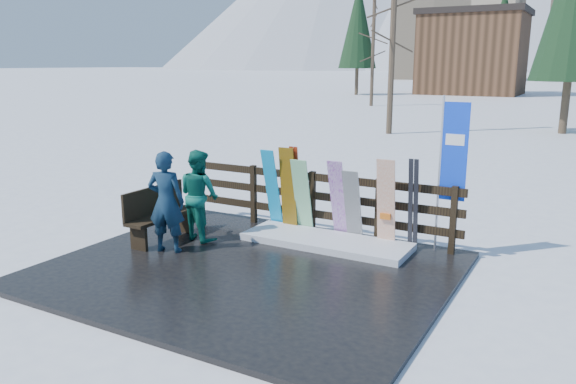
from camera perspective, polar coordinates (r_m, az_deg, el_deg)
The scene contains 16 objects.
ground at distance 8.85m, azimuth -4.06°, elevation -8.13°, with size 700.00×700.00×0.00m, color white.
deck at distance 8.84m, azimuth -4.06°, elevation -7.88°, with size 6.00×5.00×0.08m, color black.
fence at distance 10.46m, azimuth 2.49°, elevation -0.55°, with size 5.60×0.10×1.15m.
snow_patch at distance 9.86m, azimuth 3.87°, elevation -5.03°, with size 2.95×1.00×0.12m, color white.
bench at distance 10.24m, azimuth -12.99°, elevation -2.00°, with size 0.41×1.50×0.97m.
snowboard_0 at distance 10.59m, azimuth -1.60°, elevation 0.27°, with size 0.26×0.03×1.60m, color #0FA3E4.
snowboard_1 at distance 10.30m, azimuth 1.46°, elevation -0.48°, with size 0.32×0.03×1.45m, color white.
snowboard_2 at distance 10.41m, azimuth 0.02°, elevation 0.22°, with size 0.30×0.03×1.61m, color #D18903.
snowboard_3 at distance 9.99m, azimuth 5.12°, elevation -0.81°, with size 0.28×0.03×1.51m, color silver.
snowboard_4 at distance 9.90m, azimuth 6.58°, elevation -1.43°, with size 0.29×0.03×1.35m, color black.
snowboard_5 at distance 9.66m, azimuth 9.92°, elevation -1.17°, with size 0.32×0.03×1.56m, color white.
ski_pair_a at distance 10.41m, azimuth 0.81°, elevation 0.28°, with size 0.16×0.24×1.63m.
ski_pair_b at distance 9.59m, azimuth 12.59°, elevation -1.29°, with size 0.17×0.19×1.58m.
rental_flag at distance 9.49m, azimuth 16.21°, elevation 3.39°, with size 0.45×0.04×2.60m.
person_front at distance 9.51m, azimuth -12.27°, elevation -0.99°, with size 0.62×0.41×1.71m, color navy.
person_back at distance 10.09m, azimuth -9.03°, elevation -0.30°, with size 0.79×0.62×1.63m, color #106856.
Camera 1 is at (4.56, -6.89, 3.18)m, focal length 35.00 mm.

